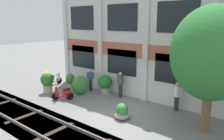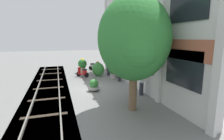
# 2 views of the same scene
# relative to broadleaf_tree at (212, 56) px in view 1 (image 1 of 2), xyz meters

# --- Properties ---
(ground_plane) EXTENTS (80.00, 80.00, 0.00)m
(ground_plane) POSITION_rel_broadleaf_tree_xyz_m (-4.23, -1.20, -3.49)
(ground_plane) COLOR slate
(apartment_facade) EXTENTS (15.03, 0.64, 8.18)m
(apartment_facade) POSITION_rel_broadleaf_tree_xyz_m (-4.23, 2.11, 0.58)
(apartment_facade) COLOR silver
(apartment_facade) RESTS_ON ground
(broadleaf_tree) EXTENTS (3.66, 3.48, 5.64)m
(broadleaf_tree) POSITION_rel_broadleaf_tree_xyz_m (0.00, 0.00, 0.00)
(broadleaf_tree) COLOR brown
(broadleaf_tree) RESTS_ON ground
(potted_plant_glazed_jar) EXTENTS (0.65, 0.65, 1.25)m
(potted_plant_glazed_jar) POSITION_rel_broadleaf_tree_xyz_m (-9.57, 0.38, -2.79)
(potted_plant_glazed_jar) COLOR tan
(potted_plant_glazed_jar) RESTS_ON ground
(potted_plant_ribbed_drum) EXTENTS (0.90, 0.90, 1.52)m
(potted_plant_ribbed_drum) POSITION_rel_broadleaf_tree_xyz_m (-10.31, -1.08, -2.63)
(potted_plant_ribbed_drum) COLOR tan
(potted_plant_ribbed_drum) RESTS_ON ground
(potted_plant_wide_bowl) EXTENTS (0.82, 0.82, 0.82)m
(potted_plant_wide_bowl) POSITION_rel_broadleaf_tree_xyz_m (-3.75, -1.23, -3.15)
(potted_plant_wide_bowl) COLOR gray
(potted_plant_wide_bowl) RESTS_ON ground
(potted_plant_stone_basin) EXTENTS (1.00, 1.00, 1.31)m
(potted_plant_stone_basin) POSITION_rel_broadleaf_tree_xyz_m (-7.02, 1.27, -2.75)
(potted_plant_stone_basin) COLOR gray
(potted_plant_stone_basin) RESTS_ON ground
(scooter_near_curb) EXTENTS (0.50, 1.38, 0.98)m
(scooter_near_curb) POSITION_rel_broadleaf_tree_xyz_m (-11.61, 0.42, -3.06)
(scooter_near_curb) COLOR black
(scooter_near_curb) RESTS_ON ground
(scooter_second_parked) EXTENTS (1.05, 1.03, 0.98)m
(scooter_second_parked) POSITION_rel_broadleaf_tree_xyz_m (-8.27, -1.33, -3.06)
(scooter_second_parked) COLOR black
(scooter_second_parked) RESTS_ON ground
(resident_by_doorway) EXTENTS (0.50, 0.34, 1.66)m
(resident_by_doorway) POSITION_rel_broadleaf_tree_xyz_m (-1.96, 1.49, -2.60)
(resident_by_doorway) COLOR #282833
(resident_by_doorway) RESTS_ON ground
(resident_watching_tracks) EXTENTS (0.53, 0.34, 1.71)m
(resident_watching_tracks) POSITION_rel_broadleaf_tree_xyz_m (-5.76, 1.36, -2.58)
(resident_watching_tracks) COLOR #282833
(resident_watching_tracks) RESTS_ON ground
(resident_near_plants) EXTENTS (0.36, 0.43, 1.58)m
(resident_near_plants) POSITION_rel_broadleaf_tree_xyz_m (-8.28, 1.14, -2.65)
(resident_near_plants) COLOR #282833
(resident_near_plants) RESTS_ON ground
(topiary_hedge) EXTENTS (1.14, 1.36, 1.30)m
(topiary_hedge) POSITION_rel_broadleaf_tree_xyz_m (-8.28, 0.13, -2.84)
(topiary_hedge) COLOR #388438
(topiary_hedge) RESTS_ON ground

